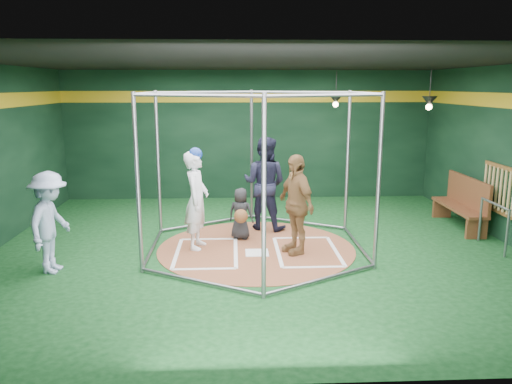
{
  "coord_description": "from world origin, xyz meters",
  "views": [
    {
      "loc": [
        -0.44,
        -9.2,
        3.09
      ],
      "look_at": [
        0.0,
        0.1,
        1.1
      ],
      "focal_mm": 35.0,
      "sensor_mm": 36.0,
      "label": 1
    }
  ],
  "objects_px": {
    "dugout_bench": "(463,202)",
    "umpire": "(265,183)",
    "batter_figure": "(197,199)",
    "visitor_leopard": "(296,204)"
  },
  "relations": [
    {
      "from": "umpire",
      "to": "dugout_bench",
      "type": "bearing_deg",
      "value": -156.94
    },
    {
      "from": "batter_figure",
      "to": "umpire",
      "type": "distance_m",
      "value": 1.87
    },
    {
      "from": "dugout_bench",
      "to": "umpire",
      "type": "bearing_deg",
      "value": 178.96
    },
    {
      "from": "dugout_bench",
      "to": "visitor_leopard",
      "type": "bearing_deg",
      "value": -158.39
    },
    {
      "from": "visitor_leopard",
      "to": "dugout_bench",
      "type": "height_order",
      "value": "visitor_leopard"
    },
    {
      "from": "umpire",
      "to": "dugout_bench",
      "type": "relative_size",
      "value": 1.04
    },
    {
      "from": "batter_figure",
      "to": "visitor_leopard",
      "type": "xyz_separation_m",
      "value": [
        1.85,
        -0.37,
        -0.04
      ]
    },
    {
      "from": "visitor_leopard",
      "to": "batter_figure",
      "type": "bearing_deg",
      "value": -124.69
    },
    {
      "from": "visitor_leopard",
      "to": "umpire",
      "type": "bearing_deg",
      "value": 172.75
    },
    {
      "from": "batter_figure",
      "to": "dugout_bench",
      "type": "distance_m",
      "value": 5.91
    }
  ]
}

